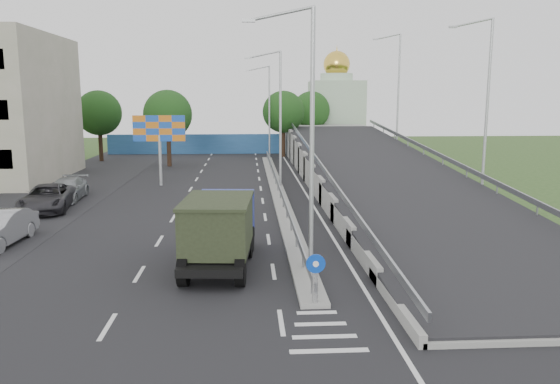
{
  "coord_description": "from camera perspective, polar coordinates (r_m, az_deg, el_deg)",
  "views": [
    {
      "loc": [
        -2.2,
        -14.92,
        6.94
      ],
      "look_at": [
        -0.57,
        12.03,
        2.2
      ],
      "focal_mm": 35.0,
      "sensor_mm": 36.0,
      "label": 1
    }
  ],
  "objects": [
    {
      "name": "tree_left_mid",
      "position": [
        55.49,
        -11.65,
        7.94
      ],
      "size": [
        4.8,
        4.8,
        7.6
      ],
      "color": "black",
      "rests_on": "ground"
    },
    {
      "name": "parked_car_c",
      "position": [
        36.4,
        -23.13,
        -0.57
      ],
      "size": [
        3.35,
        6.0,
        1.59
      ],
      "primitive_type": "imported",
      "rotation": [
        0.0,
        0.0,
        0.13
      ],
      "color": "#2C2B30",
      "rests_on": "ground"
    },
    {
      "name": "lamp_post_far",
      "position": [
        60.97,
        -1.3,
        8.89
      ],
      "size": [
        2.74,
        0.18,
        10.08
      ],
      "color": "#B2B5B7",
      "rests_on": "median"
    },
    {
      "name": "parked_car_d",
      "position": [
        39.55,
        -21.38,
        0.25
      ],
      "size": [
        2.29,
        5.17,
        1.48
      ],
      "primitive_type": "imported",
      "rotation": [
        0.0,
        0.0,
        0.04
      ],
      "color": "gray",
      "rests_on": "ground"
    },
    {
      "name": "lamp_post_mid",
      "position": [
        41.0,
        -0.23,
        8.38
      ],
      "size": [
        2.74,
        0.18,
        10.08
      ],
      "color": "#B2B5B7",
      "rests_on": "median"
    },
    {
      "name": "tree_ramp_far",
      "position": [
        70.42,
        3.27,
        8.51
      ],
      "size": [
        4.8,
        4.8,
        7.6
      ],
      "color": "black",
      "rests_on": "ground"
    },
    {
      "name": "lamp_post_near",
      "position": [
        21.07,
        2.86,
        6.87
      ],
      "size": [
        2.74,
        0.18,
        10.08
      ],
      "color": "#B2B5B7",
      "rests_on": "median"
    },
    {
      "name": "tree_median_far",
      "position": [
        63.08,
        0.37,
        8.36
      ],
      "size": [
        4.8,
        4.8,
        7.6
      ],
      "color": "black",
      "rests_on": "ground"
    },
    {
      "name": "tree_left_far",
      "position": [
        61.99,
        -18.4,
        7.83
      ],
      "size": [
        4.8,
        4.8,
        7.6
      ],
      "color": "black",
      "rests_on": "ground"
    },
    {
      "name": "parking_strip",
      "position": [
        38.18,
        -24.59,
        -1.43
      ],
      "size": [
        8.0,
        90.0,
        0.05
      ],
      "primitive_type": "cube",
      "color": "black",
      "rests_on": "ground"
    },
    {
      "name": "blue_wall",
      "position": [
        67.19,
        -5.0,
        5.02
      ],
      "size": [
        30.0,
        0.5,
        2.4
      ],
      "primitive_type": "cube",
      "color": "#26548B",
      "rests_on": "ground"
    },
    {
      "name": "billboard",
      "position": [
        43.54,
        -12.51,
        6.1
      ],
      "size": [
        4.0,
        0.24,
        5.5
      ],
      "color": "#B2B5B7",
      "rests_on": "ground"
    },
    {
      "name": "road_surface",
      "position": [
        35.61,
        -4.68,
        -1.31
      ],
      "size": [
        26.0,
        90.0,
        0.04
      ],
      "primitive_type": "cube",
      "color": "black",
      "rests_on": "ground"
    },
    {
      "name": "ground",
      "position": [
        16.6,
        4.63,
        -14.79
      ],
      "size": [
        160.0,
        160.0,
        0.0
      ],
      "primitive_type": "plane",
      "color": "#2D4C1E",
      "rests_on": "ground"
    },
    {
      "name": "median",
      "position": [
        39.57,
        -0.22,
        0.01
      ],
      "size": [
        1.0,
        44.0,
        0.2
      ],
      "primitive_type": "cube",
      "color": "gray",
      "rests_on": "ground"
    },
    {
      "name": "church",
      "position": [
        75.92,
        5.86,
        8.68
      ],
      "size": [
        7.0,
        7.0,
        13.8
      ],
      "color": "#B2CCAD",
      "rests_on": "ground"
    },
    {
      "name": "median_guardrail",
      "position": [
        39.47,
        -0.22,
        0.93
      ],
      "size": [
        0.09,
        44.0,
        0.71
      ],
      "color": "gray",
      "rests_on": "median"
    },
    {
      "name": "sign_bollard",
      "position": [
        18.21,
        3.71,
        -8.98
      ],
      "size": [
        0.64,
        0.23,
        1.67
      ],
      "color": "black",
      "rests_on": "median"
    },
    {
      "name": "overpass_ramp",
      "position": [
        40.44,
        10.46,
        2.42
      ],
      "size": [
        10.0,
        50.0,
        3.5
      ],
      "color": "gray",
      "rests_on": "ground"
    },
    {
      "name": "dump_truck",
      "position": [
        22.7,
        -6.26,
        -3.61
      ],
      "size": [
        2.99,
        6.88,
        2.96
      ],
      "rotation": [
        0.0,
        0.0,
        -0.08
      ],
      "color": "black",
      "rests_on": "ground"
    }
  ]
}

